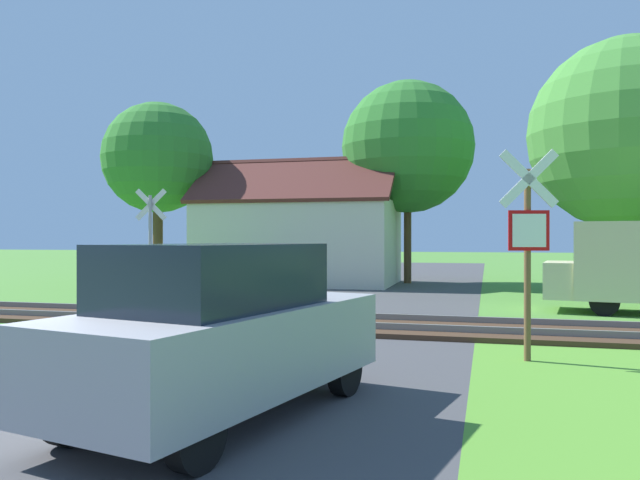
{
  "coord_description": "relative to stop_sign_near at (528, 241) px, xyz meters",
  "views": [
    {
      "loc": [
        4.15,
        -5.34,
        1.84
      ],
      "look_at": [
        0.5,
        8.19,
        1.8
      ],
      "focal_mm": 35.0,
      "sensor_mm": 36.0,
      "label": 1
    }
  ],
  "objects": [
    {
      "name": "ground_plane",
      "position": [
        -4.73,
        -4.43,
        -1.8
      ],
      "size": [
        160.0,
        160.0,
        0.0
      ],
      "primitive_type": "plane",
      "color": "#4C8433"
    },
    {
      "name": "tree_center",
      "position": [
        -3.76,
        15.81,
        3.76
      ],
      "size": [
        5.4,
        5.4,
        8.27
      ],
      "color": "#513823",
      "rests_on": "ground"
    },
    {
      "name": "crossing_sign_far",
      "position": [
        -9.46,
        5.41,
        0.05
      ],
      "size": [
        0.87,
        0.2,
        3.2
      ],
      "rotation": [
        0.0,
        0.0,
        0.19
      ],
      "color": "#9E9EA5",
      "rests_on": "ground"
    },
    {
      "name": "road_asphalt",
      "position": [
        -4.73,
        -2.43,
        -1.8
      ],
      "size": [
        7.86,
        80.0,
        0.01
      ],
      "primitive_type": "cube",
      "color": "#424244",
      "rests_on": "ground"
    },
    {
      "name": "house",
      "position": [
        -7.97,
        14.53,
        0.01
      ],
      "size": [
        8.09,
        5.51,
        5.11
      ],
      "rotation": [
        0.0,
        0.0,
        0.02
      ],
      "color": "beige",
      "rests_on": "ground"
    },
    {
      "name": "parked_car",
      "position": [
        -3.18,
        -3.89,
        -0.91
      ],
      "size": [
        2.47,
        4.26,
        1.78
      ],
      "rotation": [
        0.0,
        0.0,
        -0.22
      ],
      "color": "#99999E",
      "rests_on": "ground"
    },
    {
      "name": "tree_left",
      "position": [
        -13.92,
        13.62,
        3.39
      ],
      "size": [
        4.6,
        4.6,
        7.51
      ],
      "color": "#513823",
      "rests_on": "ground"
    },
    {
      "name": "tree_right",
      "position": [
        3.72,
        12.01,
        3.36
      ],
      "size": [
        6.15,
        6.15,
        8.25
      ],
      "color": "#513823",
      "rests_on": "ground"
    },
    {
      "name": "rail_track",
      "position": [
        -4.73,
        2.76,
        -1.75
      ],
      "size": [
        60.0,
        2.6,
        0.22
      ],
      "color": "#422D1E",
      "rests_on": "ground"
    },
    {
      "name": "stop_sign_near",
      "position": [
        0.0,
        0.0,
        0.0
      ],
      "size": [
        0.86,
        0.23,
        3.16
      ],
      "rotation": [
        0.0,
        0.0,
        3.37
      ],
      "color": "brown",
      "rests_on": "ground"
    }
  ]
}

